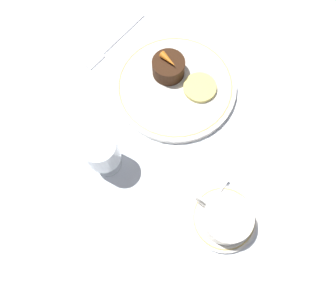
{
  "coord_description": "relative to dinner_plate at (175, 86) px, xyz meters",
  "views": [
    {
      "loc": [
        -0.21,
        0.27,
        0.66
      ],
      "look_at": [
        -0.07,
        0.08,
        0.04
      ],
      "focal_mm": 35.0,
      "sensor_mm": 36.0,
      "label": 1
    }
  ],
  "objects": [
    {
      "name": "pineapple_slice",
      "position": [
        -0.05,
        -0.02,
        0.01
      ],
      "size": [
        0.07,
        0.07,
        0.01
      ],
      "color": "#EFE075",
      "rests_on": "dinner_plate"
    },
    {
      "name": "dinner_plate",
      "position": [
        0.0,
        0.0,
        0.0
      ],
      "size": [
        0.28,
        0.28,
        0.01
      ],
      "color": "white",
      "rests_on": "ground_plane"
    },
    {
      "name": "saucer",
      "position": [
        -0.25,
        0.18,
        -0.0
      ],
      "size": [
        0.13,
        0.13,
        0.01
      ],
      "color": "white",
      "rests_on": "ground_plane"
    },
    {
      "name": "coffee_cup",
      "position": [
        -0.25,
        0.19,
        0.03
      ],
      "size": [
        0.12,
        0.09,
        0.05
      ],
      "color": "white",
      "rests_on": "saucer"
    },
    {
      "name": "spoon",
      "position": [
        -0.21,
        0.18,
        0.0
      ],
      "size": [
        0.02,
        0.11,
        0.0
      ],
      "color": "silver",
      "rests_on": "saucer"
    },
    {
      "name": "ground_plane",
      "position": [
        -0.01,
        0.05,
        -0.01
      ],
      "size": [
        3.0,
        3.0,
        0.0
      ],
      "primitive_type": "plane",
      "color": "white"
    },
    {
      "name": "fork",
      "position": [
        0.19,
        -0.0,
        -0.01
      ],
      "size": [
        0.03,
        0.2,
        0.01
      ],
      "color": "silver",
      "rests_on": "ground_plane"
    },
    {
      "name": "carrot_garnish",
      "position": [
        0.03,
        -0.02,
        0.05
      ],
      "size": [
        0.05,
        0.02,
        0.02
      ],
      "color": "orange",
      "rests_on": "dessert_cake"
    },
    {
      "name": "wine_glass",
      "position": [
        0.01,
        0.23,
        0.06
      ],
      "size": [
        0.07,
        0.07,
        0.11
      ],
      "color": "silver",
      "rests_on": "ground_plane"
    },
    {
      "name": "dessert_cake",
      "position": [
        0.03,
        -0.02,
        0.03
      ],
      "size": [
        0.07,
        0.07,
        0.04
      ],
      "color": "#381E0F",
      "rests_on": "dinner_plate"
    }
  ]
}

